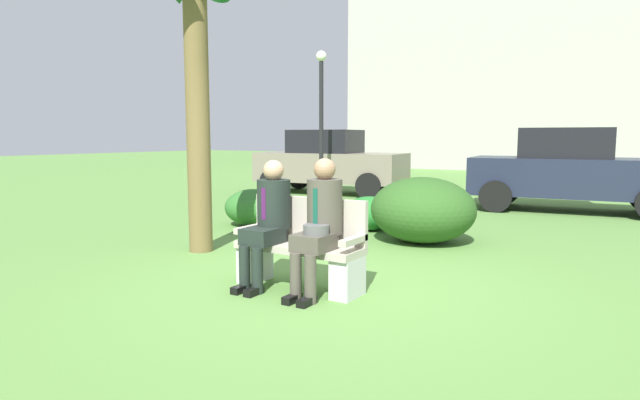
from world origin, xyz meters
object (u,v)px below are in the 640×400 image
at_px(shrub_far_lawn, 370,213).
at_px(shrub_mid_lawn, 253,207).
at_px(shrub_near_bench, 423,210).
at_px(parked_car_far, 571,170).
at_px(seated_man_right, 320,220).
at_px(parked_car_near, 329,162).
at_px(building_backdrop, 518,65).
at_px(park_bench, 302,249).
at_px(street_lamp, 321,110).
at_px(palm_tree_tall, 194,8).
at_px(seated_man_left, 268,216).

bearing_deg(shrub_far_lawn, shrub_mid_lawn, -160.80).
distance_m(shrub_mid_lawn, shrub_far_lawn, 1.99).
xyz_separation_m(shrub_near_bench, parked_car_far, (1.34, 4.62, 0.37)).
bearing_deg(parked_car_far, seated_man_right, -99.28).
bearing_deg(parked_car_near, building_backdrop, 84.42).
height_order(park_bench, street_lamp, street_lamp).
xyz_separation_m(parked_car_near, street_lamp, (0.74, -1.60, 1.28)).
xyz_separation_m(palm_tree_tall, shrub_mid_lawn, (-0.70, 1.98, -2.81)).
relative_size(seated_man_right, street_lamp, 0.38).
bearing_deg(seated_man_right, shrub_far_lawn, 109.22).
relative_size(park_bench, building_backdrop, 0.08).
relative_size(palm_tree_tall, parked_car_far, 1.08).
relative_size(palm_tree_tall, shrub_far_lawn, 4.98).
bearing_deg(park_bench, parked_car_near, 119.05).
bearing_deg(shrub_far_lawn, street_lamp, 133.08).
bearing_deg(building_backdrop, shrub_near_bench, -81.28).
bearing_deg(parked_car_near, palm_tree_tall, -72.39).
height_order(seated_man_left, parked_car_far, parked_car_far).
bearing_deg(street_lamp, parked_car_near, 114.65).
bearing_deg(seated_man_left, seated_man_right, -0.25).
xyz_separation_m(parked_car_far, building_backdrop, (-4.42, 15.46, 4.06)).
relative_size(shrub_near_bench, shrub_far_lawn, 1.72).
bearing_deg(shrub_near_bench, parked_car_far, 73.77).
height_order(shrub_near_bench, shrub_mid_lawn, shrub_near_bench).
relative_size(shrub_near_bench, parked_car_far, 0.37).
height_order(shrub_mid_lawn, shrub_far_lawn, shrub_mid_lawn).
bearing_deg(seated_man_right, park_bench, 157.06).
bearing_deg(shrub_near_bench, building_backdrop, 98.72).
bearing_deg(shrub_mid_lawn, seated_man_left, -48.74).
height_order(seated_man_left, shrub_far_lawn, seated_man_left).
height_order(street_lamp, building_backdrop, building_backdrop).
bearing_deg(street_lamp, parked_car_far, 13.03).
bearing_deg(parked_car_far, palm_tree_tall, -118.40).
bearing_deg(shrub_far_lawn, shrub_near_bench, -25.58).
bearing_deg(seated_man_right, building_backdrop, 97.88).
bearing_deg(park_bench, shrub_near_bench, 86.31).
bearing_deg(seated_man_right, shrub_near_bench, 92.08).
height_order(seated_man_left, street_lamp, street_lamp).
xyz_separation_m(parked_car_near, parked_car_far, (5.90, -0.41, 0.00)).
distance_m(shrub_far_lawn, building_backdrop, 20.19).
relative_size(seated_man_right, parked_car_far, 0.32).
xyz_separation_m(shrub_mid_lawn, shrub_far_lawn, (1.88, 0.65, -0.04)).
distance_m(seated_man_right, parked_car_far, 7.68).
relative_size(park_bench, parked_car_near, 0.32).
distance_m(palm_tree_tall, shrub_mid_lawn, 3.50).
relative_size(seated_man_right, shrub_far_lawn, 1.49).
bearing_deg(palm_tree_tall, shrub_near_bench, 42.56).
bearing_deg(building_backdrop, seated_man_right, -82.12).
height_order(seated_man_left, palm_tree_tall, palm_tree_tall).
distance_m(shrub_mid_lawn, building_backdrop, 20.72).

